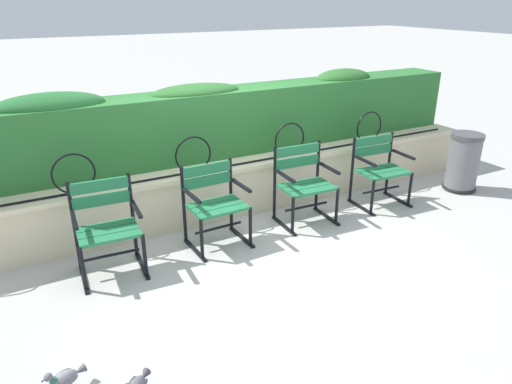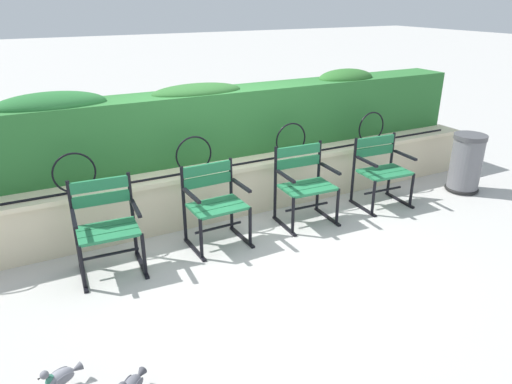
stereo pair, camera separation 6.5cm
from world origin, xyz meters
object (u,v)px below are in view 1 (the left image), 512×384
(park_chair_leftmost, at_px, (107,226))
(pigeon_near_chairs, at_px, (64,379))
(park_chair_centre_left, at_px, (214,202))
(trash_bin, at_px, (463,163))
(park_chair_rightmost, at_px, (379,168))
(park_chair_centre_right, at_px, (304,182))

(park_chair_leftmost, distance_m, pigeon_near_chairs, 1.57)
(park_chair_centre_left, relative_size, trash_bin, 1.09)
(pigeon_near_chairs, height_order, trash_bin, trash_bin)
(park_chair_rightmost, bearing_deg, park_chair_leftmost, -179.66)
(park_chair_centre_left, distance_m, pigeon_near_chairs, 2.27)
(park_chair_leftmost, bearing_deg, trash_bin, -2.31)
(park_chair_centre_left, height_order, park_chair_centre_right, park_chair_centre_right)
(park_chair_centre_right, bearing_deg, park_chair_centre_left, -179.45)
(park_chair_leftmost, relative_size, park_chair_rightmost, 1.06)
(park_chair_centre_right, height_order, pigeon_near_chairs, park_chair_centre_right)
(park_chair_centre_right, relative_size, park_chair_rightmost, 1.05)
(park_chair_leftmost, height_order, park_chair_centre_right, park_chair_leftmost)
(park_chair_centre_right, distance_m, trash_bin, 2.42)
(park_chair_centre_right, distance_m, park_chair_rightmost, 1.11)
(park_chair_leftmost, relative_size, trash_bin, 1.15)
(park_chair_leftmost, xyz_separation_m, park_chair_centre_left, (1.10, 0.03, -0.01))
(park_chair_centre_right, xyz_separation_m, park_chair_rightmost, (1.11, -0.03, -0.01))
(park_chair_leftmost, relative_size, pigeon_near_chairs, 3.17)
(park_chair_leftmost, height_order, trash_bin, park_chair_leftmost)
(park_chair_leftmost, relative_size, park_chair_centre_right, 1.00)
(park_chair_rightmost, bearing_deg, park_chair_centre_right, 178.69)
(park_chair_leftmost, xyz_separation_m, trash_bin, (4.63, -0.19, -0.10))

